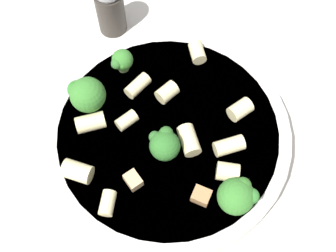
# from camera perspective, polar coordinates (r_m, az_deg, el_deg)

# --- Properties ---
(ground_plane) EXTENTS (2.00, 2.00, 0.00)m
(ground_plane) POSITION_cam_1_polar(r_m,az_deg,el_deg) (0.46, -0.00, -2.85)
(ground_plane) COLOR beige
(pasta_bowl) EXTENTS (0.25, 0.25, 0.04)m
(pasta_bowl) POSITION_cam_1_polar(r_m,az_deg,el_deg) (0.44, -0.00, -1.60)
(pasta_bowl) COLOR silver
(pasta_bowl) RESTS_ON ground_plane
(broccoli_floret_0) EXTENTS (0.03, 0.03, 0.04)m
(broccoli_floret_0) POSITION_cam_1_polar(r_m,az_deg,el_deg) (0.38, 9.37, -9.29)
(broccoli_floret_0) COLOR #93B766
(broccoli_floret_0) RESTS_ON pasta_bowl
(broccoli_floret_1) EXTENTS (0.03, 0.03, 0.03)m
(broccoli_floret_1) POSITION_cam_1_polar(r_m,az_deg,el_deg) (0.39, -0.48, -2.43)
(broccoli_floret_1) COLOR #93B766
(broccoli_floret_1) RESTS_ON pasta_bowl
(broccoli_floret_2) EXTENTS (0.04, 0.04, 0.04)m
(broccoli_floret_2) POSITION_cam_1_polar(r_m,az_deg,el_deg) (0.42, -11.05, 4.25)
(broccoli_floret_2) COLOR #84AD60
(broccoli_floret_2) RESTS_ON pasta_bowl
(broccoli_floret_3) EXTENTS (0.03, 0.02, 0.03)m
(broccoli_floret_3) POSITION_cam_1_polar(r_m,az_deg,el_deg) (0.45, -6.26, 8.75)
(broccoli_floret_3) COLOR #84AD60
(broccoli_floret_3) RESTS_ON pasta_bowl
(rigatoni_0) EXTENTS (0.03, 0.02, 0.02)m
(rigatoni_0) POSITION_cam_1_polar(r_m,az_deg,el_deg) (0.43, 9.74, 2.21)
(rigatoni_0) COLOR beige
(rigatoni_0) RESTS_ON pasta_bowl
(rigatoni_1) EXTENTS (0.02, 0.02, 0.02)m
(rigatoni_1) POSITION_cam_1_polar(r_m,az_deg,el_deg) (0.43, -0.14, 4.58)
(rigatoni_1) COLOR beige
(rigatoni_1) RESTS_ON pasta_bowl
(rigatoni_2) EXTENTS (0.03, 0.03, 0.02)m
(rigatoni_2) POSITION_cam_1_polar(r_m,az_deg,el_deg) (0.40, -12.17, -6.02)
(rigatoni_2) COLOR beige
(rigatoni_2) RESTS_ON pasta_bowl
(rigatoni_3) EXTENTS (0.02, 0.02, 0.01)m
(rigatoni_3) POSITION_cam_1_polar(r_m,az_deg,el_deg) (0.42, -5.62, 0.77)
(rigatoni_3) COLOR beige
(rigatoni_3) RESTS_ON pasta_bowl
(rigatoni_4) EXTENTS (0.03, 0.03, 0.02)m
(rigatoni_4) POSITION_cam_1_polar(r_m,az_deg,el_deg) (0.46, 3.98, 9.94)
(rigatoni_4) COLOR beige
(rigatoni_4) RESTS_ON pasta_bowl
(rigatoni_5) EXTENTS (0.03, 0.02, 0.01)m
(rigatoni_5) POSITION_cam_1_polar(r_m,az_deg,el_deg) (0.44, -4.13, 5.48)
(rigatoni_5) COLOR beige
(rigatoni_5) RESTS_ON pasta_bowl
(rigatoni_6) EXTENTS (0.03, 0.03, 0.02)m
(rigatoni_6) POSITION_cam_1_polar(r_m,az_deg,el_deg) (0.41, 8.27, -2.67)
(rigatoni_6) COLOR beige
(rigatoni_6) RESTS_ON pasta_bowl
(rigatoni_7) EXTENTS (0.03, 0.03, 0.02)m
(rigatoni_7) POSITION_cam_1_polar(r_m,az_deg,el_deg) (0.41, 2.91, -1.86)
(rigatoni_7) COLOR beige
(rigatoni_7) RESTS_ON pasta_bowl
(rigatoni_8) EXTENTS (0.03, 0.02, 0.01)m
(rigatoni_8) POSITION_cam_1_polar(r_m,az_deg,el_deg) (0.39, -7.89, -10.52)
(rigatoni_8) COLOR beige
(rigatoni_8) RESTS_ON pasta_bowl
(rigatoni_9) EXTENTS (0.03, 0.03, 0.02)m
(rigatoni_9) POSITION_cam_1_polar(r_m,az_deg,el_deg) (0.42, -10.43, 0.47)
(rigatoni_9) COLOR beige
(rigatoni_9) RESTS_ON pasta_bowl
(rigatoni_10) EXTENTS (0.03, 0.03, 0.02)m
(rigatoni_10) POSITION_cam_1_polar(r_m,az_deg,el_deg) (0.40, 8.09, -6.18)
(rigatoni_10) COLOR beige
(rigatoni_10) RESTS_ON pasta_bowl
(chicken_chunk_0) EXTENTS (0.02, 0.02, 0.01)m
(chicken_chunk_0) POSITION_cam_1_polar(r_m,az_deg,el_deg) (0.39, 4.53, -9.40)
(chicken_chunk_0) COLOR #A87A4C
(chicken_chunk_0) RESTS_ON pasta_bowl
(chicken_chunk_1) EXTENTS (0.02, 0.02, 0.01)m
(chicken_chunk_1) POSITION_cam_1_polar(r_m,az_deg,el_deg) (0.40, -4.74, -7.32)
(chicken_chunk_1) COLOR tan
(chicken_chunk_1) RESTS_ON pasta_bowl
(pepper_shaker) EXTENTS (0.03, 0.03, 0.08)m
(pepper_shaker) POSITION_cam_1_polar(r_m,az_deg,el_deg) (0.52, -7.94, 15.99)
(pepper_shaker) COLOR #332D28
(pepper_shaker) RESTS_ON ground_plane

